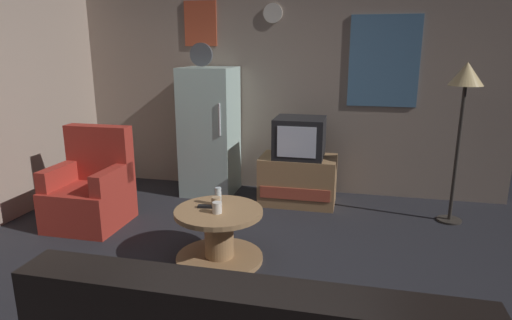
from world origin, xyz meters
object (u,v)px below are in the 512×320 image
at_px(fridge, 210,131).
at_px(coffee_table, 219,235).
at_px(tv_stand, 298,180).
at_px(mug_ceramic_tan, 216,202).
at_px(remote_control, 207,207).
at_px(wine_glass, 218,196).
at_px(standing_lamp, 465,87).
at_px(mug_ceramic_white, 217,208).
at_px(crt_tv, 300,137).
at_px(armchair, 91,191).

xyz_separation_m(fridge, coffee_table, (0.64, -1.67, -0.53)).
bearing_deg(tv_stand, mug_ceramic_tan, -107.76).
height_order(tv_stand, remote_control, tv_stand).
bearing_deg(mug_ceramic_tan, fridge, 110.28).
height_order(coffee_table, wine_glass, wine_glass).
bearing_deg(tv_stand, standing_lamp, -7.14).
bearing_deg(fridge, tv_stand, -7.45).
bearing_deg(mug_ceramic_white, wine_glass, 104.81).
bearing_deg(coffee_table, crt_tv, 73.60).
distance_m(fridge, standing_lamp, 2.76).
bearing_deg(mug_ceramic_white, mug_ceramic_tan, 112.16).
distance_m(tv_stand, crt_tv, 0.49).
relative_size(fridge, tv_stand, 2.11).
distance_m(tv_stand, standing_lamp, 1.94).
xyz_separation_m(tv_stand, crt_tv, (0.01, -0.00, 0.49)).
xyz_separation_m(mug_ceramic_white, armchair, (-1.50, 0.55, -0.16)).
relative_size(crt_tv, remote_control, 3.60).
height_order(mug_ceramic_white, armchair, armchair).
bearing_deg(armchair, mug_ceramic_tan, -16.94).
height_order(crt_tv, standing_lamp, standing_lamp).
distance_m(coffee_table, mug_ceramic_tan, 0.27).
height_order(fridge, coffee_table, fridge).
height_order(standing_lamp, coffee_table, standing_lamp).
xyz_separation_m(mug_ceramic_tan, remote_control, (-0.07, -0.02, -0.03)).
xyz_separation_m(standing_lamp, coffee_table, (-2.03, -1.33, -1.13)).
bearing_deg(mug_ceramic_tan, crt_tv, 72.02).
distance_m(fridge, remote_control, 1.76).
relative_size(tv_stand, standing_lamp, 0.53).
xyz_separation_m(fridge, mug_ceramic_white, (0.65, -1.75, -0.26)).
relative_size(fridge, mug_ceramic_tan, 19.67).
height_order(crt_tv, wine_glass, crt_tv).
bearing_deg(armchair, remote_control, -18.60).
xyz_separation_m(standing_lamp, mug_ceramic_white, (-2.02, -1.41, -0.86)).
bearing_deg(fridge, standing_lamp, -7.27).
xyz_separation_m(fridge, armchair, (-0.85, -1.19, -0.42)).
distance_m(mug_ceramic_tan, armchair, 1.52).
height_order(tv_stand, mug_ceramic_white, same).
height_order(wine_glass, mug_ceramic_white, wine_glass).
relative_size(mug_ceramic_white, remote_control, 0.60).
relative_size(mug_ceramic_white, armchair, 0.09).
distance_m(fridge, mug_ceramic_tan, 1.76).
bearing_deg(fridge, remote_control, -72.20).
relative_size(standing_lamp, remote_control, 10.60).
height_order(fridge, standing_lamp, fridge).
xyz_separation_m(wine_glass, armchair, (-1.45, 0.37, -0.19)).
distance_m(fridge, mug_ceramic_white, 1.88).
relative_size(crt_tv, mug_ceramic_tan, 6.00).
xyz_separation_m(remote_control, armchair, (-1.38, 0.46, -0.12)).
relative_size(crt_tv, mug_ceramic_white, 6.00).
distance_m(mug_ceramic_white, mug_ceramic_tan, 0.12).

